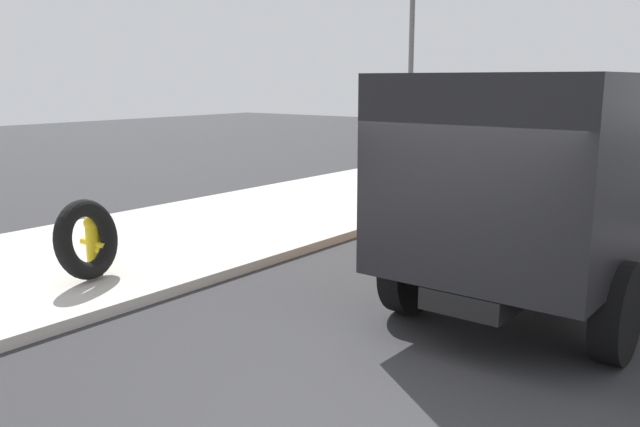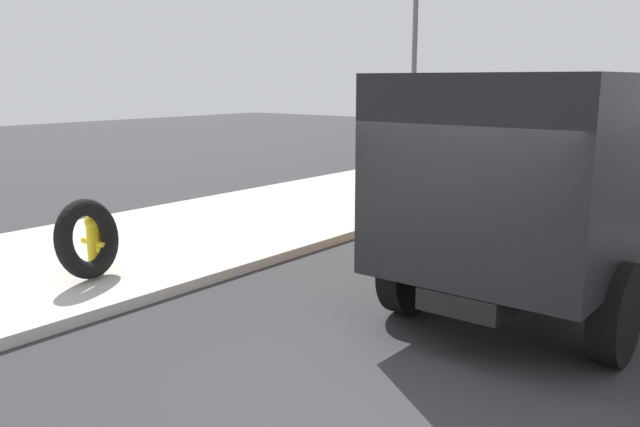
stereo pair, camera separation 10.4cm
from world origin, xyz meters
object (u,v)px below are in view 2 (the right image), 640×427
(fire_hydrant, at_px, (95,240))
(dump_truck_orange, at_px, (570,178))
(loose_tire, at_px, (87,239))
(street_light_pole, at_px, (414,81))

(fire_hydrant, xyz_separation_m, dump_truck_orange, (3.77, -5.64, 1.01))
(fire_hydrant, bearing_deg, loose_tire, -135.28)
(loose_tire, distance_m, dump_truck_orange, 6.77)
(dump_truck_orange, bearing_deg, street_light_pole, 48.48)
(fire_hydrant, xyz_separation_m, loose_tire, (-0.31, -0.30, 0.13))
(dump_truck_orange, xyz_separation_m, street_light_pole, (4.59, 5.18, 1.30))
(loose_tire, height_order, street_light_pole, street_light_pole)
(street_light_pole, bearing_deg, fire_hydrant, 176.89)
(loose_tire, xyz_separation_m, street_light_pole, (8.66, -0.15, 2.18))
(loose_tire, distance_m, street_light_pole, 8.93)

